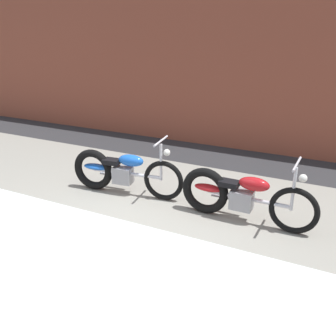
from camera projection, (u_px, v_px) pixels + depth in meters
The scene contains 5 objects.
ground_plane at pixel (99, 253), 4.68m from camera, with size 80.00×80.00×0.00m, color #2D2D30.
sidewalk_slab at pixel (162, 199), 6.14m from camera, with size 36.00×3.50×0.01m, color gray.
brick_building_wall at pixel (233, 37), 8.15m from camera, with size 36.00×0.50×4.96m, color brown.
motorcycle_blue at pixel (119, 171), 6.24m from camera, with size 2.00×0.58×1.03m.
motorcycle_red at pixel (237, 195), 5.35m from camera, with size 2.01×0.58×1.03m.
Camera 1 is at (2.55, -3.19, 2.67)m, focal length 39.47 mm.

